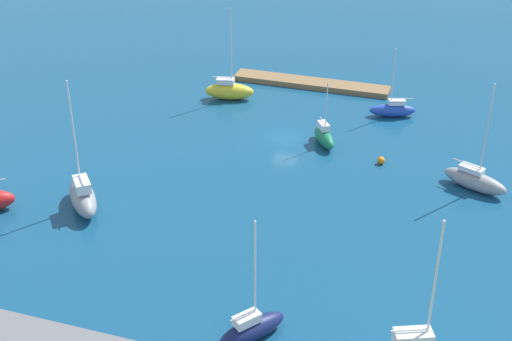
{
  "coord_description": "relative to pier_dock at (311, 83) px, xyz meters",
  "views": [
    {
      "loc": [
        -17.93,
        65.65,
        34.11
      ],
      "look_at": [
        0.0,
        10.11,
        1.5
      ],
      "focal_mm": 50.79,
      "sensor_mm": 36.0,
      "label": 1
    }
  ],
  "objects": [
    {
      "name": "mooring_buoy_orange",
      "position": [
        -11.41,
        17.29,
        0.06
      ],
      "size": [
        0.76,
        0.76,
        0.76
      ],
      "primitive_type": "sphere",
      "color": "orange",
      "rests_on": "water"
    },
    {
      "name": "water",
      "position": [
        -0.96,
        14.81,
        -0.32
      ],
      "size": [
        160.0,
        160.0,
        0.0
      ],
      "primitive_type": "plane",
      "color": "navy",
      "rests_on": "ground"
    },
    {
      "name": "sailboat_blue_inner_mooring",
      "position": [
        -10.8,
        5.86,
        0.53
      ],
      "size": [
        5.33,
        2.88,
        7.94
      ],
      "rotation": [
        0.0,
        0.0,
        0.29
      ],
      "color": "#2347B2",
      "rests_on": "water"
    },
    {
      "name": "sailboat_navy_near_pier",
      "position": [
        -7.08,
        44.81,
        0.58
      ],
      "size": [
        4.4,
        5.08,
        9.45
      ],
      "rotation": [
        0.0,
        0.0,
        4.06
      ],
      "color": "#141E4C",
      "rests_on": "water"
    },
    {
      "name": "sailboat_gray_lone_south",
      "position": [
        12.16,
        33.61,
        0.99
      ],
      "size": [
        5.65,
        6.18,
        12.01
      ],
      "rotation": [
        0.0,
        0.0,
        5.41
      ],
      "color": "gray",
      "rests_on": "water"
    },
    {
      "name": "sailboat_green_mid_basin",
      "position": [
        -5.11,
        14.95,
        0.61
      ],
      "size": [
        3.61,
        4.55,
        6.91
      ],
      "rotation": [
        0.0,
        0.0,
        2.14
      ],
      "color": "#19724C",
      "rests_on": "water"
    },
    {
      "name": "sailboat_gray_off_beacon",
      "position": [
        -20.36,
        19.53,
        0.66
      ],
      "size": [
        6.3,
        3.98,
        10.54
      ],
      "rotation": [
        0.0,
        0.0,
        2.74
      ],
      "color": "gray",
      "rests_on": "water"
    },
    {
      "name": "sailboat_yellow_lone_north",
      "position": [
        8.14,
        6.93,
        0.79
      ],
      "size": [
        5.97,
        3.16,
        10.9
      ],
      "rotation": [
        0.0,
        0.0,
        3.37
      ],
      "color": "yellow",
      "rests_on": "water"
    },
    {
      "name": "pier_dock",
      "position": [
        0.0,
        0.0,
        0.0
      ],
      "size": [
        19.09,
        2.76,
        0.63
      ],
      "primitive_type": "cube",
      "color": "olive",
      "rests_on": "ground"
    }
  ]
}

